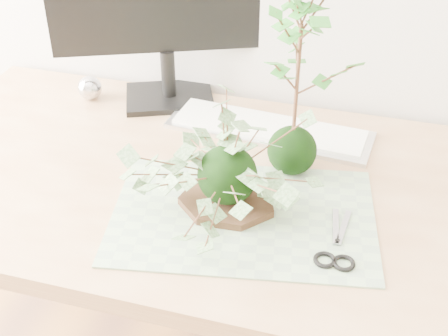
# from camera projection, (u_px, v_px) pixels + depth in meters

# --- Properties ---
(desk) EXTENTS (1.60, 0.70, 0.74)m
(desk) POSITION_uv_depth(u_px,v_px,m) (273.00, 225.00, 1.28)
(desk) COLOR tan
(desk) RESTS_ON ground_plane
(cutting_mat) EXTENTS (0.54, 0.40, 0.00)m
(cutting_mat) POSITION_uv_depth(u_px,v_px,m) (243.00, 216.00, 1.16)
(cutting_mat) COLOR gray
(cutting_mat) RESTS_ON desk
(stone_dish) EXTENTS (0.20, 0.20, 0.01)m
(stone_dish) POSITION_uv_depth(u_px,v_px,m) (227.00, 202.00, 1.18)
(stone_dish) COLOR black
(stone_dish) RESTS_ON cutting_mat
(ivy_kokedama) EXTENTS (0.35, 0.35, 0.22)m
(ivy_kokedama) POSITION_uv_depth(u_px,v_px,m) (227.00, 151.00, 1.11)
(ivy_kokedama) COLOR black
(ivy_kokedama) RESTS_ON stone_dish
(maple_kokedama) EXTENTS (0.28, 0.28, 0.42)m
(maple_kokedama) POSITION_uv_depth(u_px,v_px,m) (301.00, 37.00, 1.11)
(maple_kokedama) COLOR black
(maple_kokedama) RESTS_ON desk
(keyboard) EXTENTS (0.47, 0.17, 0.02)m
(keyboard) POSITION_uv_depth(u_px,v_px,m) (269.00, 129.00, 1.40)
(keyboard) COLOR silver
(keyboard) RESTS_ON desk
(foil_ball) EXTENTS (0.06, 0.06, 0.06)m
(foil_ball) POSITION_uv_depth(u_px,v_px,m) (90.00, 88.00, 1.52)
(foil_ball) COLOR silver
(foil_ball) RESTS_ON desk
(scissors) EXTENTS (0.07, 0.16, 0.01)m
(scissors) POSITION_uv_depth(u_px,v_px,m) (335.00, 253.00, 1.07)
(scissors) COLOR gray
(scissors) RESTS_ON cutting_mat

